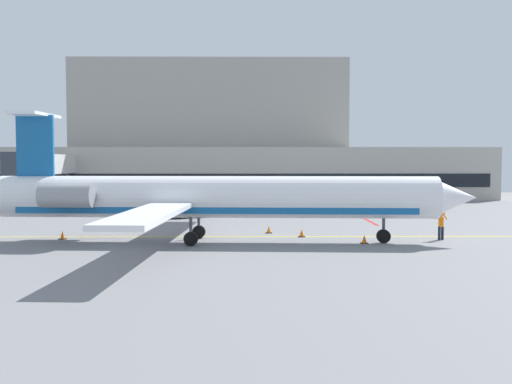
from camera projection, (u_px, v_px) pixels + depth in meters
The scene contains 13 objects.
ground at pixel (274, 243), 38.47m from camera, with size 120.00×120.00×0.11m.
terminal_building at pixel (215, 145), 87.12m from camera, with size 77.45×17.01×20.29m.
jet_bridge_west at pixel (43, 165), 67.60m from camera, with size 2.40×19.17×6.29m.
regional_jet at pixel (207, 198), 38.41m from camera, with size 34.48×29.13×8.53m.
baggage_tug at pixel (349, 202), 62.76m from camera, with size 3.13×2.09×1.94m.
pushback_tractor at pixel (420, 203), 62.36m from camera, with size 4.43×3.19×1.77m.
belt_loader at pixel (189, 208), 55.15m from camera, with size 3.93×3.50×2.03m.
fuel_tank at pixel (206, 196), 65.15m from camera, with size 8.19×2.41×2.51m.
marshaller at pixel (441, 225), 39.55m from camera, with size 0.83×0.34×2.00m.
safety_cone_alpha at pixel (302, 233), 41.10m from camera, with size 0.47×0.47×0.55m.
safety_cone_bravo at pixel (63, 236), 39.96m from camera, with size 0.47×0.47×0.55m.
safety_cone_charlie at pixel (269, 230), 43.29m from camera, with size 0.47×0.47×0.55m.
safety_cone_delta at pixel (364, 240), 37.92m from camera, with size 0.47×0.47×0.55m.
Camera 1 is at (-1.55, -38.22, 5.40)m, focal length 40.84 mm.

